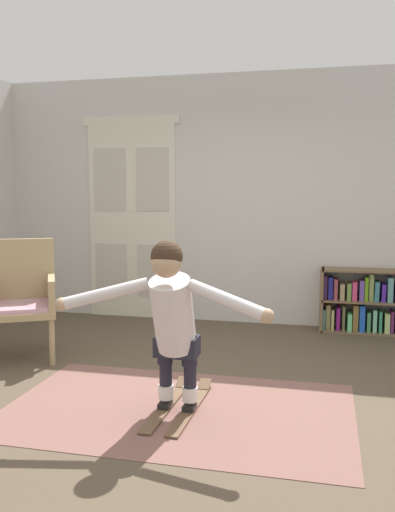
{
  "coord_description": "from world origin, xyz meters",
  "views": [
    {
      "loc": [
        0.95,
        -3.79,
        1.55
      ],
      "look_at": [
        -0.02,
        0.32,
        1.05
      ],
      "focal_mm": 38.4,
      "sensor_mm": 36.0,
      "label": 1
    }
  ],
  "objects_px": {
    "wicker_chair": "(22,296)",
    "person_skier": "(172,313)",
    "bookshelf": "(392,305)",
    "skis_pair": "(179,405)"
  },
  "relations": [
    {
      "from": "wicker_chair",
      "to": "person_skier",
      "type": "distance_m",
      "value": 2.03
    },
    {
      "from": "bookshelf",
      "to": "person_skier",
      "type": "xyz_separation_m",
      "value": [
        -1.72,
        -2.7,
        0.41
      ]
    },
    {
      "from": "wicker_chair",
      "to": "person_skier",
      "type": "bearing_deg",
      "value": -30.32
    },
    {
      "from": "bookshelf",
      "to": "person_skier",
      "type": "bearing_deg",
      "value": -122.5
    },
    {
      "from": "wicker_chair",
      "to": "person_skier",
      "type": "height_order",
      "value": "person_skier"
    },
    {
      "from": "skis_pair",
      "to": "person_skier",
      "type": "xyz_separation_m",
      "value": [
        -0.0,
        -0.16,
        0.71
      ]
    },
    {
      "from": "wicker_chair",
      "to": "skis_pair",
      "type": "distance_m",
      "value": 2.03
    },
    {
      "from": "wicker_chair",
      "to": "skis_pair",
      "type": "relative_size",
      "value": 1.14
    },
    {
      "from": "bookshelf",
      "to": "skis_pair",
      "type": "distance_m",
      "value": 3.08
    },
    {
      "from": "bookshelf",
      "to": "skis_pair",
      "type": "xyz_separation_m",
      "value": [
        -1.72,
        -2.54,
        -0.3
      ]
    }
  ]
}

